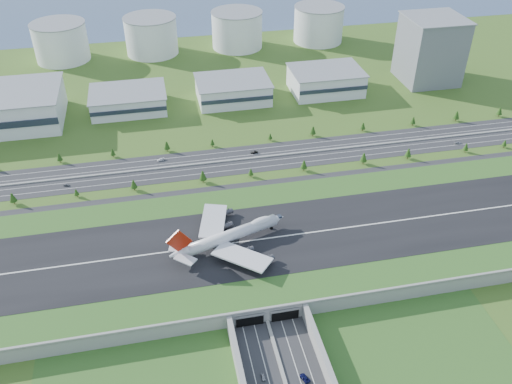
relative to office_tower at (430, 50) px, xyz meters
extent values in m
plane|color=#294F18|center=(-200.00, -195.00, -27.50)|extent=(1200.00, 1200.00, 0.00)
cube|color=gray|center=(-200.00, -195.00, -23.50)|extent=(520.00, 100.00, 8.00)
cube|color=#375C1F|center=(-200.00, -195.00, -19.42)|extent=(520.00, 100.00, 0.16)
cube|color=black|center=(-200.00, -195.00, -19.28)|extent=(520.00, 58.00, 0.12)
cube|color=silver|center=(-200.00, -195.00, -19.20)|extent=(520.00, 0.90, 0.02)
cube|color=gray|center=(-200.00, -244.40, -18.90)|extent=(520.00, 1.20, 1.20)
cube|color=black|center=(-208.50, -245.20, -24.30)|extent=(13.00, 1.20, 6.00)
cube|color=black|center=(-191.50, -245.20, -24.30)|extent=(13.00, 1.20, 6.00)
cube|color=#28282B|center=(-200.00, -100.00, -27.44)|extent=(560.00, 36.00, 0.12)
cylinder|color=#3D2819|center=(-331.51, -122.00, -26.08)|extent=(0.50, 0.50, 2.84)
cone|color=#14360E|center=(-331.51, -122.00, -22.45)|extent=(4.42, 4.42, 5.68)
cylinder|color=#3D2819|center=(-294.21, -122.00, -26.50)|extent=(0.50, 0.50, 2.00)
cone|color=#14360E|center=(-294.21, -122.00, -23.94)|extent=(3.12, 3.12, 4.01)
cylinder|color=#3D2819|center=(-258.93, -122.00, -26.14)|extent=(0.50, 0.50, 2.73)
cone|color=#14360E|center=(-258.93, -122.00, -22.65)|extent=(4.24, 4.24, 5.46)
cylinder|color=#3D2819|center=(-214.96, -122.00, -25.97)|extent=(0.50, 0.50, 3.06)
cone|color=#14360E|center=(-214.96, -122.00, -22.06)|extent=(4.76, 4.76, 6.12)
cylinder|color=#3D2819|center=(-183.41, -122.00, -26.40)|extent=(0.50, 0.50, 2.20)
cone|color=#14360E|center=(-183.41, -122.00, -23.58)|extent=(3.43, 3.43, 4.41)
cylinder|color=#3D2819|center=(-147.28, -122.00, -26.08)|extent=(0.50, 0.50, 2.84)
cone|color=#14360E|center=(-147.28, -122.00, -22.45)|extent=(4.42, 4.42, 5.69)
cylinder|color=#3D2819|center=(-105.22, -122.00, -25.99)|extent=(0.50, 0.50, 3.01)
cone|color=#14360E|center=(-105.22, -122.00, -22.14)|extent=(4.69, 4.69, 6.03)
cylinder|color=#3D2819|center=(-72.66, -122.00, -26.08)|extent=(0.50, 0.50, 2.84)
cone|color=#14360E|center=(-72.66, -122.00, -22.46)|extent=(4.41, 4.41, 5.68)
cylinder|color=#3D2819|center=(-29.04, -122.00, -26.27)|extent=(0.50, 0.50, 2.45)
cone|color=#14360E|center=(-29.04, -122.00, -23.14)|extent=(3.81, 3.81, 4.90)
cylinder|color=#3D2819|center=(1.21, -122.00, -26.42)|extent=(0.50, 0.50, 2.15)
cone|color=#14360E|center=(1.21, -122.00, -23.67)|extent=(3.35, 3.35, 4.31)
cylinder|color=#3D2819|center=(-307.90, -78.00, -26.26)|extent=(0.50, 0.50, 2.47)
cone|color=#14360E|center=(-307.90, -78.00, -23.10)|extent=(3.85, 3.85, 4.94)
cylinder|color=#3D2819|center=(-272.40, -78.00, -26.37)|extent=(0.50, 0.50, 2.25)
cone|color=#14360E|center=(-272.40, -78.00, -23.50)|extent=(3.50, 3.50, 4.51)
cylinder|color=#3D2819|center=(-235.02, -78.00, -26.10)|extent=(0.50, 0.50, 2.79)
cone|color=#14360E|center=(-235.02, -78.00, -22.54)|extent=(4.34, 4.34, 5.58)
cylinder|color=#3D2819|center=(-202.74, -78.00, -26.46)|extent=(0.50, 0.50, 2.08)
cone|color=#14360E|center=(-202.74, -78.00, -23.80)|extent=(3.24, 3.24, 4.16)
cylinder|color=#3D2819|center=(-160.20, -78.00, -26.50)|extent=(0.50, 0.50, 1.99)
cone|color=#14360E|center=(-160.20, -78.00, -23.96)|extent=(3.10, 3.10, 3.99)
cylinder|color=#3D2819|center=(-127.86, -78.00, -26.08)|extent=(0.50, 0.50, 2.84)
cone|color=#14360E|center=(-127.86, -78.00, -22.46)|extent=(4.41, 4.41, 5.68)
cylinder|color=#3D2819|center=(-88.78, -78.00, -26.28)|extent=(0.50, 0.50, 2.44)
cone|color=#14360E|center=(-88.78, -78.00, -23.16)|extent=(3.79, 3.79, 4.88)
cylinder|color=#3D2819|center=(-48.42, -78.00, -26.20)|extent=(0.50, 0.50, 2.60)
cone|color=#14360E|center=(-48.42, -78.00, -22.87)|extent=(4.05, 4.05, 5.20)
cylinder|color=#3D2819|center=(-12.49, -78.00, -25.98)|extent=(0.50, 0.50, 3.03)
cone|color=#14360E|center=(-12.49, -78.00, -22.11)|extent=(4.71, 4.71, 6.06)
cylinder|color=#3D2819|center=(24.44, -78.00, -26.08)|extent=(0.50, 0.50, 2.83)
cone|color=#14360E|center=(24.44, -78.00, -22.46)|extent=(4.41, 4.41, 5.67)
cube|color=silver|center=(-260.00, -5.00, -20.00)|extent=(58.00, 42.00, 15.00)
cube|color=silver|center=(-175.00, -5.00, -19.00)|extent=(58.00, 42.00, 17.00)
cube|color=silver|center=(-95.00, -5.00, -18.00)|extent=(58.00, 42.00, 19.00)
cube|color=slate|center=(0.00, 0.00, 0.00)|extent=(46.00, 46.00, 55.00)
cylinder|color=white|center=(-320.00, 115.00, -10.00)|extent=(50.00, 50.00, 35.00)
cylinder|color=white|center=(-235.00, 115.00, -10.00)|extent=(50.00, 50.00, 35.00)
cylinder|color=white|center=(-150.00, 115.00, -10.00)|extent=(50.00, 50.00, 35.00)
cylinder|color=white|center=(-65.00, 115.00, -10.00)|extent=(50.00, 50.00, 35.00)
cube|color=#3C5473|center=(-200.00, 285.00, -27.47)|extent=(1200.00, 260.00, 0.06)
cylinder|color=silver|center=(-209.05, -195.27, -13.53)|extent=(54.19, 22.88, 6.28)
cone|color=silver|center=(-181.06, -186.22, -13.53)|extent=(9.40, 8.39, 6.28)
cone|color=silver|center=(-237.05, -204.33, -13.14)|extent=(11.26, 8.99, 6.28)
ellipsoid|color=silver|center=(-191.28, -189.52, -11.27)|extent=(14.24, 8.77, 3.86)
cube|color=silver|center=(-205.79, -211.74, -14.51)|extent=(30.74, 28.72, 1.55)
cube|color=silver|center=(-216.05, -180.01, -14.51)|extent=(19.55, 31.65, 1.55)
cylinder|color=#38383D|center=(-200.98, -205.03, -16.67)|extent=(5.76, 4.37, 2.94)
cylinder|color=#38383D|center=(-192.22, -213.54, -16.67)|extent=(5.76, 4.37, 2.94)
cylinder|color=#38383D|center=(-208.22, -182.63, -16.67)|extent=(5.76, 4.37, 2.94)
cylinder|color=#38383D|center=(-206.10, -170.61, -16.67)|extent=(5.76, 4.37, 2.94)
cube|color=silver|center=(-234.15, -210.09, -12.35)|extent=(11.95, 11.60, 0.59)
cube|color=silver|center=(-238.08, -197.96, -12.35)|extent=(8.01, 11.78, 0.59)
cube|color=#A51C0B|center=(-236.11, -204.03, -5.68)|extent=(13.57, 5.14, 14.70)
cylinder|color=black|center=(-184.94, -187.47, -18.68)|extent=(1.86, 0.69, 1.86)
cylinder|color=black|center=(-211.82, -199.47, -18.68)|extent=(1.86, 0.69, 1.86)
cylinder|color=black|center=(-213.75, -193.49, -18.68)|extent=(1.86, 0.69, 1.86)
cylinder|color=black|center=(-217.42, -201.28, -18.68)|extent=(1.86, 0.69, 1.86)
cylinder|color=black|center=(-219.35, -195.31, -18.68)|extent=(1.86, 0.69, 1.86)
imported|color=#A2A2A6|center=(-208.57, -274.82, -26.70)|extent=(1.71, 4.06, 1.37)
imported|color=#0B0E3A|center=(-191.41, -279.09, -26.63)|extent=(4.33, 5.92, 1.50)
imported|color=slate|center=(-301.67, -108.50, -26.72)|extent=(4.04, 2.13, 1.31)
imported|color=black|center=(-175.29, -93.38, -26.57)|extent=(4.93, 1.83, 1.61)
imported|color=#A4A4A9|center=(-28.21, -110.33, -26.67)|extent=(5.42, 3.16, 1.42)
imported|color=white|center=(-240.44, -89.81, -26.62)|extent=(5.63, 3.50, 1.52)
camera|label=1|loc=(-240.53, -413.47, 170.65)|focal=38.00mm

